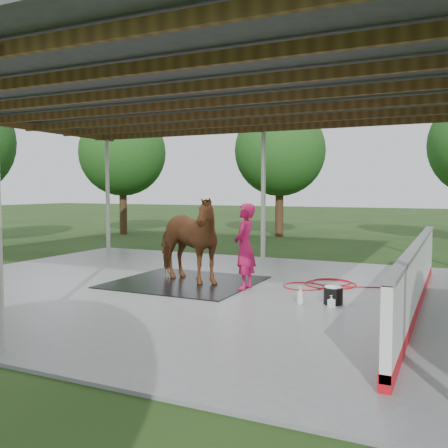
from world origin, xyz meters
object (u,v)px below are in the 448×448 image
at_px(handler, 245,246).
at_px(wash_bucket, 333,295).
at_px(horse, 185,239).
at_px(dasher_board, 417,277).

distance_m(handler, wash_bucket, 2.17).
distance_m(horse, wash_bucket, 3.58).
bearing_deg(handler, horse, -97.26).
xyz_separation_m(dasher_board, wash_bucket, (-1.37, -0.28, -0.38)).
height_order(dasher_board, horse, horse).
bearing_deg(wash_bucket, handler, 163.85).
bearing_deg(dasher_board, handler, 174.98).
bearing_deg(wash_bucket, horse, 169.03).
xyz_separation_m(dasher_board, horse, (-4.80, 0.39, 0.42)).
xyz_separation_m(horse, handler, (1.47, -0.10, -0.07)).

